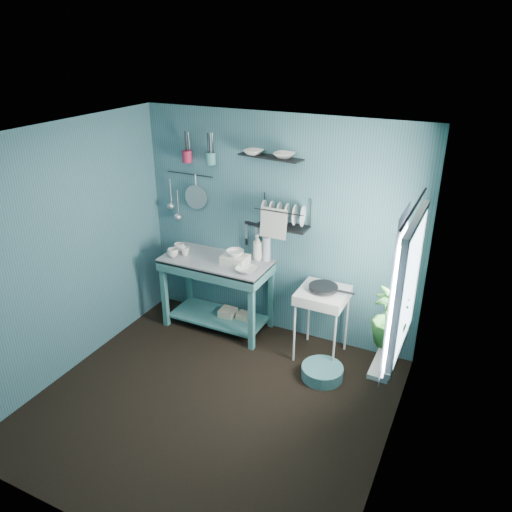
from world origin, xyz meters
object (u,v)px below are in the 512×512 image
at_px(hotplate_stand, 321,323).
at_px(dish_rack, 283,213).
at_px(utensil_cup_magenta, 187,156).
at_px(storage_tin_small, 244,321).
at_px(water_bottle, 266,249).
at_px(floor_basin, 322,372).
at_px(frying_pan, 323,287).
at_px(soap_bottle, 258,247).
at_px(colander, 196,197).
at_px(mug_mid, 185,251).
at_px(wash_tub, 235,260).
at_px(storage_tin_large, 228,317).
at_px(work_counter, 218,293).
at_px(mug_right, 179,247).
at_px(mug_left, 173,253).
at_px(potted_plant, 389,317).
at_px(utensil_cup_teal, 211,158).

relative_size(hotplate_stand, dish_rack, 1.44).
relative_size(utensil_cup_magenta, storage_tin_small, 0.65).
height_order(water_bottle, floor_basin, water_bottle).
distance_m(frying_pan, floor_basin, 0.86).
xyz_separation_m(soap_bottle, colander, (-0.80, 0.03, 0.46)).
height_order(mug_mid, colander, colander).
bearing_deg(wash_tub, storage_tin_large, 154.98).
relative_size(work_counter, storage_tin_small, 6.19).
distance_m(mug_right, floor_basin, 2.16).
height_order(mug_left, frying_pan, mug_left).
bearing_deg(work_counter, storage_tin_small, 23.82).
height_order(soap_bottle, floor_basin, soap_bottle).
relative_size(mug_right, potted_plant, 0.24).
height_order(water_bottle, potted_plant, potted_plant).
distance_m(mug_left, mug_right, 0.16).
bearing_deg(soap_bottle, mug_mid, -162.00).
xyz_separation_m(mug_right, storage_tin_small, (0.80, 0.08, -0.83)).
bearing_deg(mug_left, wash_tub, 10.86).
height_order(soap_bottle, frying_pan, soap_bottle).
distance_m(soap_bottle, hotplate_stand, 1.10).
distance_m(work_counter, floor_basin, 1.54).
bearing_deg(mug_mid, colander, 90.12).
bearing_deg(water_bottle, hotplate_stand, -18.70).
height_order(soap_bottle, hotplate_stand, soap_bottle).
xyz_separation_m(wash_tub, dish_rack, (0.49, 0.17, 0.57)).
bearing_deg(work_counter, mug_right, -171.11).
bearing_deg(floor_basin, work_counter, 164.37).
bearing_deg(mug_mid, work_counter, 8.97).
relative_size(water_bottle, colander, 1.00).
xyz_separation_m(mug_left, storage_tin_small, (0.78, 0.24, -0.83)).
height_order(frying_pan, utensil_cup_magenta, utensil_cup_magenta).
distance_m(mug_mid, colander, 0.64).
xyz_separation_m(wash_tub, utensil_cup_teal, (-0.39, 0.22, 1.04)).
xyz_separation_m(mug_right, colander, (0.12, 0.23, 0.57)).
relative_size(mug_left, storage_tin_small, 0.61).
bearing_deg(frying_pan, storage_tin_small, 173.11).
bearing_deg(utensil_cup_teal, hotplate_stand, -9.36).
bearing_deg(colander, storage_tin_large, -20.17).
bearing_deg(potted_plant, mug_mid, 164.02).
distance_m(dish_rack, utensil_cup_magenta, 1.28).
xyz_separation_m(wash_tub, soap_bottle, (0.17, 0.22, 0.10)).
height_order(mug_right, utensil_cup_magenta, utensil_cup_magenta).
bearing_deg(floor_basin, mug_right, 168.26).
xyz_separation_m(soap_bottle, floor_basin, (1.02, -0.60, -0.96)).
bearing_deg(hotplate_stand, mug_mid, -176.55).
xyz_separation_m(frying_pan, storage_tin_large, (-1.19, 0.09, -0.72)).
height_order(frying_pan, potted_plant, potted_plant).
xyz_separation_m(soap_bottle, dish_rack, (0.32, -0.05, 0.47)).
relative_size(colander, storage_tin_large, 1.27).
distance_m(mug_mid, hotplate_stand, 1.75).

